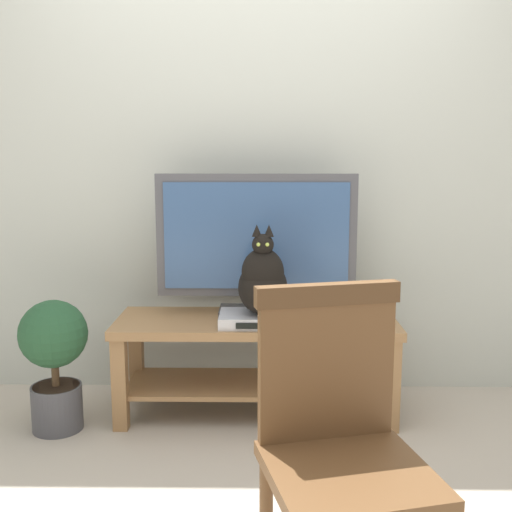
# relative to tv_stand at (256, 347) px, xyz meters

# --- Properties ---
(ground_plane) EXTENTS (12.00, 12.00, 0.00)m
(ground_plane) POSITION_rel_tv_stand_xyz_m (-0.01, -0.64, -0.35)
(ground_plane) COLOR #ADA393
(back_wall) EXTENTS (7.00, 0.12, 2.80)m
(back_wall) POSITION_rel_tv_stand_xyz_m (-0.01, 0.44, 1.05)
(back_wall) COLOR #B7BCB2
(back_wall) RESTS_ON ground
(tv_stand) EXTENTS (1.40, 0.49, 0.50)m
(tv_stand) POSITION_rel_tv_stand_xyz_m (0.00, 0.00, 0.00)
(tv_stand) COLOR olive
(tv_stand) RESTS_ON ground
(tv) EXTENTS (1.01, 0.20, 0.72)m
(tv) POSITION_rel_tv_stand_xyz_m (0.00, 0.10, 0.53)
(tv) COLOR #4C4C51
(tv) RESTS_ON tv_stand
(media_box) EXTENTS (0.42, 0.25, 0.06)m
(media_box) POSITION_rel_tv_stand_xyz_m (0.03, -0.10, 0.17)
(media_box) COLOR #BCBCC1
(media_box) RESTS_ON tv_stand
(cat) EXTENTS (0.24, 0.37, 0.44)m
(cat) POSITION_rel_tv_stand_xyz_m (0.03, -0.12, 0.36)
(cat) COLOR black
(cat) RESTS_ON media_box
(wooden_chair) EXTENTS (0.51, 0.51, 0.96)m
(wooden_chair) POSITION_rel_tv_stand_xyz_m (0.25, -1.40, 0.20)
(wooden_chair) COLOR brown
(wooden_chair) RESTS_ON ground
(book_stack) EXTENTS (0.22, 0.17, 0.06)m
(book_stack) POSITION_rel_tv_stand_xyz_m (0.55, 0.03, 0.18)
(book_stack) COLOR beige
(book_stack) RESTS_ON tv_stand
(potted_plant) EXTENTS (0.32, 0.32, 0.64)m
(potted_plant) POSITION_rel_tv_stand_xyz_m (-0.96, -0.20, 0.02)
(potted_plant) COLOR #47474C
(potted_plant) RESTS_ON ground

